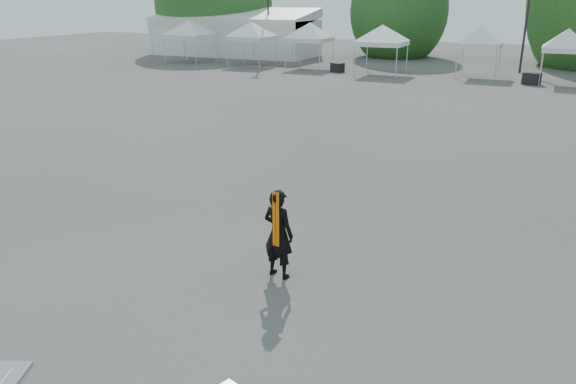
% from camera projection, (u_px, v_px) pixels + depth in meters
% --- Properties ---
extents(ground, '(120.00, 120.00, 0.00)m').
position_uv_depth(ground, '(302.00, 216.00, 13.66)').
color(ground, '#474442').
rests_on(ground, ground).
extents(marquee, '(15.00, 6.25, 4.23)m').
position_uv_depth(marquee, '(235.00, 33.00, 51.77)').
color(marquee, white).
rests_on(marquee, ground).
extents(tree_far_w, '(4.80, 4.80, 7.30)m').
position_uv_depth(tree_far_w, '(214.00, 4.00, 55.09)').
color(tree_far_w, '#382314').
rests_on(tree_far_w, ground).
extents(tree_mid_w, '(4.16, 4.16, 6.33)m').
position_uv_depth(tree_mid_w, '(399.00, 11.00, 49.87)').
color(tree_mid_w, '#382314').
rests_on(tree_mid_w, ground).
extents(tent_a, '(4.52, 4.52, 3.88)m').
position_uv_depth(tent_a, '(189.00, 24.00, 45.77)').
color(tent_a, silver).
rests_on(tent_a, ground).
extents(tent_b, '(4.28, 4.28, 3.88)m').
position_uv_depth(tent_b, '(251.00, 25.00, 43.59)').
color(tent_b, silver).
rests_on(tent_b, ground).
extents(tent_c, '(4.18, 4.18, 3.88)m').
position_uv_depth(tent_c, '(310.00, 26.00, 41.97)').
color(tent_c, silver).
rests_on(tent_c, ground).
extents(tent_d, '(4.47, 4.47, 3.88)m').
position_uv_depth(tent_d, '(383.00, 29.00, 38.49)').
color(tent_d, silver).
rests_on(tent_d, ground).
extents(tent_e, '(3.78, 3.78, 3.88)m').
position_uv_depth(tent_e, '(482.00, 30.00, 37.00)').
color(tent_e, silver).
rests_on(tent_e, ground).
extents(tent_f, '(3.75, 3.75, 3.88)m').
position_uv_depth(tent_f, '(569.00, 33.00, 33.77)').
color(tent_f, silver).
rests_on(tent_f, ground).
extents(man, '(0.70, 0.52, 1.74)m').
position_uv_depth(man, '(278.00, 234.00, 10.47)').
color(man, black).
rests_on(man, ground).
extents(crate_west, '(1.02, 0.91, 0.66)m').
position_uv_depth(crate_west, '(337.00, 67.00, 40.33)').
color(crate_west, black).
rests_on(crate_west, ground).
extents(crate_mid, '(1.12, 1.00, 0.72)m').
position_uv_depth(crate_mid, '(532.00, 79.00, 34.43)').
color(crate_mid, black).
rests_on(crate_mid, ground).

